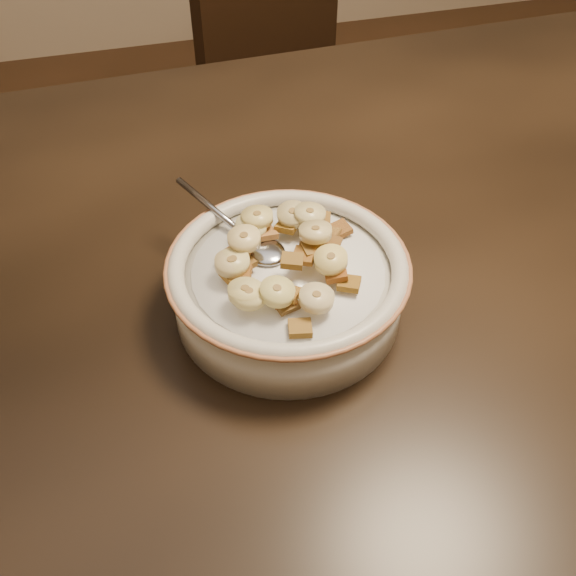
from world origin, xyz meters
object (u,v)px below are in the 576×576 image
object	(u,v)px
spoon	(262,250)
chair	(290,131)
cereal_bowl	(288,290)
table	(396,229)

from	to	relation	value
spoon	chair	bearing A→B (deg)	-137.57
cereal_bowl	table	bearing A→B (deg)	33.71
chair	cereal_bowl	size ratio (longest dim) A/B	3.96
spoon	table	bearing A→B (deg)	173.51
table	cereal_bowl	world-z (taller)	cereal_bowl
table	cereal_bowl	xyz separation A→B (m)	(-0.17, -0.11, 0.05)
chair	spoon	xyz separation A→B (m)	(-0.25, -0.78, 0.37)
chair	spoon	distance (m)	0.90
table	spoon	world-z (taller)	spoon
chair	cereal_bowl	distance (m)	0.91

